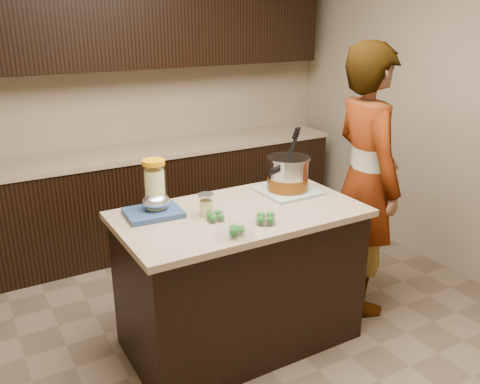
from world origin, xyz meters
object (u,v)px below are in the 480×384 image
at_px(island, 240,278).
at_px(lemonade_pitcher, 155,189).
at_px(stock_pot, 288,176).
at_px(person, 366,181).

distance_m(island, lemonade_pitcher, 0.77).
bearing_deg(lemonade_pitcher, island, -26.79).
bearing_deg(island, stock_pot, 17.30).
bearing_deg(stock_pot, person, -39.41).
xyz_separation_m(lemonade_pitcher, person, (1.42, -0.24, -0.12)).
distance_m(stock_pot, lemonade_pitcher, 0.89).
distance_m(stock_pot, person, 0.57).
distance_m(island, stock_pot, 0.73).
relative_size(lemonade_pitcher, person, 0.17).
bearing_deg(lemonade_pitcher, person, -9.62).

